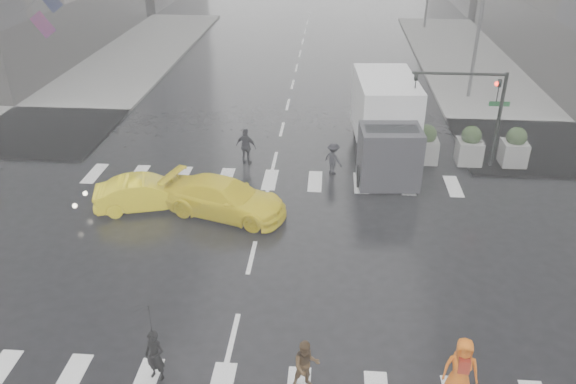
# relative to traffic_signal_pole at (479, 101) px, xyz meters

# --- Properties ---
(ground) EXTENTS (120.00, 120.00, 0.00)m
(ground) POSITION_rel_traffic_signal_pole_xyz_m (-9.01, -8.01, -3.22)
(ground) COLOR black
(ground) RESTS_ON ground
(road_markings) EXTENTS (18.00, 48.00, 0.01)m
(road_markings) POSITION_rel_traffic_signal_pole_xyz_m (-9.01, -8.01, -3.21)
(road_markings) COLOR silver
(road_markings) RESTS_ON ground
(traffic_signal_pole) EXTENTS (4.45, 0.42, 4.50)m
(traffic_signal_pole) POSITION_rel_traffic_signal_pole_xyz_m (0.00, 0.00, 0.00)
(traffic_signal_pole) COLOR black
(traffic_signal_pole) RESTS_ON ground
(street_lamp_near) EXTENTS (2.15, 0.22, 9.00)m
(street_lamp_near) POSITION_rel_traffic_signal_pole_xyz_m (1.86, 9.99, 1.73)
(street_lamp_near) COLOR #59595B
(street_lamp_near) RESTS_ON ground
(planter_west) EXTENTS (1.10, 1.10, 1.80)m
(planter_west) POSITION_rel_traffic_signal_pole_xyz_m (-2.01, 0.19, -2.23)
(planter_west) COLOR slate
(planter_west) RESTS_ON ground
(planter_mid) EXTENTS (1.10, 1.10, 1.80)m
(planter_mid) POSITION_rel_traffic_signal_pole_xyz_m (-0.01, 0.19, -2.23)
(planter_mid) COLOR slate
(planter_mid) RESTS_ON ground
(planter_east) EXTENTS (1.10, 1.10, 1.80)m
(planter_east) POSITION_rel_traffic_signal_pole_xyz_m (1.99, 0.19, -2.23)
(planter_east) COLOR slate
(planter_east) RESTS_ON ground
(pedestrian_black) EXTENTS (1.21, 1.22, 2.43)m
(pedestrian_black) POSITION_rel_traffic_signal_pole_xyz_m (-10.71, -13.65, -1.56)
(pedestrian_black) COLOR black
(pedestrian_black) RESTS_ON ground
(pedestrian_brown) EXTENTS (0.84, 0.73, 1.49)m
(pedestrian_brown) POSITION_rel_traffic_signal_pole_xyz_m (-6.83, -13.66, -2.47)
(pedestrian_brown) COLOR #412C17
(pedestrian_brown) RESTS_ON ground
(pedestrian_orange) EXTENTS (0.92, 0.64, 1.77)m
(pedestrian_orange) POSITION_rel_traffic_signal_pole_xyz_m (-3.00, -13.60, -2.32)
(pedestrian_orange) COLOR #D85E0F
(pedestrian_orange) RESTS_ON ground
(pedestrian_far_a) EXTENTS (1.18, 0.93, 1.76)m
(pedestrian_far_a) POSITION_rel_traffic_signal_pole_xyz_m (-10.27, -0.43, -2.34)
(pedestrian_far_a) COLOR black
(pedestrian_far_a) RESTS_ON ground
(pedestrian_far_b) EXTENTS (1.07, 1.03, 1.48)m
(pedestrian_far_b) POSITION_rel_traffic_signal_pole_xyz_m (-6.24, -1.16, -2.48)
(pedestrian_far_b) COLOR black
(pedestrian_far_b) RESTS_ON ground
(taxi_mid) EXTENTS (4.24, 2.45, 1.32)m
(taxi_mid) POSITION_rel_traffic_signal_pole_xyz_m (-13.67, -4.86, -2.56)
(taxi_mid) COLOR yellow
(taxi_mid) RESTS_ON ground
(taxi_rear) EXTENTS (4.75, 3.16, 1.43)m
(taxi_rear) POSITION_rel_traffic_signal_pole_xyz_m (-10.44, -5.11, -2.50)
(taxi_rear) COLOR yellow
(taxi_rear) RESTS_ON ground
(box_truck) EXTENTS (2.63, 7.01, 3.73)m
(box_truck) POSITION_rel_traffic_signal_pole_xyz_m (-3.89, 0.43, -1.23)
(box_truck) COLOR silver
(box_truck) RESTS_ON ground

